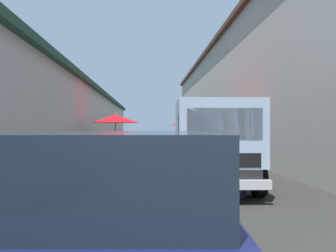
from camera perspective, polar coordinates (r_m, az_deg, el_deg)
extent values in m
plane|color=#282826|center=(15.03, -1.15, -5.99)|extent=(90.00, 90.00, 0.00)
cube|color=beige|center=(18.40, -24.09, 0.73)|extent=(49.50, 7.00, 3.63)
cube|color=#284C38|center=(18.53, -24.08, 6.72)|extent=(49.80, 7.50, 0.24)
cube|color=#A39E93|center=(18.91, 20.69, 5.33)|extent=(49.50, 7.00, 6.68)
cube|color=#4C3328|center=(19.55, 20.67, 15.48)|extent=(49.80, 7.50, 0.24)
cylinder|color=#9E9EA3|center=(16.02, 4.45, -1.98)|extent=(0.06, 0.06, 2.04)
cone|color=red|center=(16.02, 4.45, 0.89)|extent=(2.36, 2.36, 0.44)
sphere|color=#9E9EA3|center=(16.03, 4.45, 1.82)|extent=(0.07, 0.07, 0.07)
cube|color=olive|center=(16.03, 5.36, -4.22)|extent=(0.95, 0.72, 0.79)
sphere|color=orange|center=(16.17, 5.06, -2.44)|extent=(0.09, 0.09, 0.09)
sphere|color=orange|center=(16.05, 6.00, -2.64)|extent=(0.09, 0.09, 0.09)
sphere|color=orange|center=(16.30, 5.09, -2.61)|extent=(0.09, 0.09, 0.09)
sphere|color=orange|center=(16.02, 5.77, -2.65)|extent=(0.09, 0.09, 0.09)
sphere|color=orange|center=(16.10, 5.61, -2.64)|extent=(0.09, 0.09, 0.09)
sphere|color=orange|center=(16.17, 4.90, -2.63)|extent=(0.09, 0.09, 0.09)
cylinder|color=#9E9EA3|center=(13.88, 10.01, -2.30)|extent=(0.06, 0.06, 2.01)
cone|color=red|center=(13.88, 10.01, 0.90)|extent=(2.23, 2.23, 0.46)
sphere|color=#9E9EA3|center=(13.88, 10.01, 2.00)|extent=(0.07, 0.07, 0.07)
cube|color=olive|center=(14.05, 10.10, -4.76)|extent=(0.95, 0.59, 0.79)
sphere|color=orange|center=(14.17, 10.11, -2.94)|extent=(0.09, 0.09, 0.09)
sphere|color=orange|center=(13.80, 9.61, -3.01)|extent=(0.09, 0.09, 0.09)
sphere|color=orange|center=(14.17, 10.00, -2.94)|extent=(0.09, 0.09, 0.09)
sphere|color=orange|center=(14.13, 9.88, -2.73)|extent=(0.09, 0.09, 0.09)
sphere|color=orange|center=(13.96, 10.59, -2.98)|extent=(0.09, 0.09, 0.09)
cylinder|color=#9E9EA3|center=(15.96, -8.70, -1.87)|extent=(0.06, 0.06, 2.10)
cone|color=red|center=(15.96, -8.70, 1.22)|extent=(2.18, 2.18, 0.38)
sphere|color=#9E9EA3|center=(15.96, -8.70, 2.05)|extent=(0.07, 0.07, 0.07)
cube|color=#9E7547|center=(15.97, -9.05, -4.38)|extent=(0.92, 0.77, 0.71)
sphere|color=orange|center=(15.65, -8.54, -3.00)|extent=(0.09, 0.09, 0.09)
sphere|color=orange|center=(15.74, -9.91, -2.98)|extent=(0.09, 0.09, 0.09)
sphere|color=orange|center=(16.22, -8.25, -2.91)|extent=(0.09, 0.09, 0.09)
sphere|color=orange|center=(15.86, -8.86, -2.96)|extent=(0.09, 0.09, 0.09)
sphere|color=orange|center=(15.81, -9.46, -2.97)|extent=(0.09, 0.09, 0.09)
cube|color=#0F1438|center=(3.17, -7.67, -17.10)|extent=(3.99, 1.94, 0.64)
cube|color=#19232D|center=(2.90, -8.06, -6.55)|extent=(2.42, 1.65, 0.56)
cube|color=black|center=(5.06, -4.68, -13.27)|extent=(0.20, 1.65, 0.20)
cube|color=silver|center=(5.11, -11.32, -9.95)|extent=(0.07, 0.24, 0.14)
cube|color=silver|center=(5.01, 2.12, -10.14)|extent=(0.07, 0.24, 0.14)
cylinder|color=black|center=(4.67, -16.27, -15.02)|extent=(0.61, 0.23, 0.60)
cylinder|color=black|center=(4.51, 6.04, -15.54)|extent=(0.61, 0.23, 0.60)
cube|color=black|center=(9.11, 6.56, -6.52)|extent=(4.84, 1.62, 0.36)
cube|color=#ADC6E0|center=(7.44, 8.31, -1.12)|extent=(1.59, 1.80, 1.40)
cube|color=#19232D|center=(6.72, 9.38, 0.28)|extent=(0.11, 1.47, 0.63)
cube|color=#19232D|center=(7.44, 8.31, 0.23)|extent=(1.10, 1.81, 0.45)
cube|color=black|center=(6.74, 9.40, -5.64)|extent=(0.10, 1.40, 0.28)
cube|color=silver|center=(6.72, 9.54, -9.61)|extent=(0.17, 1.75, 0.18)
cube|color=gray|center=(10.02, 10.57, -3.49)|extent=(3.16, 0.16, 0.50)
cube|color=gray|center=(9.81, 1.11, -3.56)|extent=(3.16, 0.16, 0.50)
cube|color=gray|center=(11.42, 4.89, -3.10)|extent=(0.11, 1.65, 0.50)
cylinder|color=black|center=(7.72, 14.80, -8.68)|extent=(0.73, 0.24, 0.72)
cylinder|color=black|center=(7.43, 1.57, -9.02)|extent=(0.73, 0.24, 0.72)
cylinder|color=black|center=(10.68, 10.15, -6.36)|extent=(0.73, 0.24, 0.72)
cylinder|color=black|center=(10.47, 0.67, -6.48)|extent=(0.73, 0.24, 0.72)
cylinder|color=navy|center=(7.65, 12.26, -8.48)|extent=(0.14, 0.14, 0.79)
cylinder|color=navy|center=(7.50, 11.88, -8.65)|extent=(0.14, 0.14, 0.79)
cube|color=#D8C666|center=(7.50, 12.06, -3.31)|extent=(0.50, 0.42, 0.60)
sphere|color=tan|center=(7.49, 12.06, -0.20)|extent=(0.22, 0.22, 0.22)
cylinder|color=#D8C666|center=(7.77, 12.71, -2.98)|extent=(0.08, 0.08, 0.54)
cylinder|color=#D8C666|center=(7.24, 11.37, -3.18)|extent=(0.08, 0.08, 0.54)
cylinder|color=black|center=(12.62, -12.39, -6.06)|extent=(0.45, 0.19, 0.44)
cylinder|color=black|center=(11.49, -14.85, -6.63)|extent=(0.45, 0.21, 0.44)
cube|color=black|center=(12.00, -13.66, -6.12)|extent=(0.94, 0.49, 0.08)
ellipsoid|color=black|center=(11.70, -14.27, -4.45)|extent=(0.61, 0.39, 0.20)
cube|color=black|center=(12.54, -12.48, -4.04)|extent=(0.21, 0.34, 0.56)
cylinder|color=silver|center=(12.47, -12.60, -3.60)|extent=(0.28, 0.12, 0.68)
cylinder|color=black|center=(12.38, -12.75, -2.00)|extent=(0.54, 0.17, 0.04)
cylinder|color=red|center=(5.58, -9.81, -11.31)|extent=(0.30, 0.30, 0.03)
cylinder|color=red|center=(5.74, -9.68, -13.15)|extent=(0.04, 0.04, 0.42)
cylinder|color=red|center=(5.64, -10.98, -13.37)|extent=(0.04, 0.04, 0.42)
cylinder|color=red|center=(5.52, -9.95, -13.67)|extent=(0.04, 0.04, 0.42)
cylinder|color=red|center=(5.62, -8.64, -13.44)|extent=(0.04, 0.04, 0.42)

